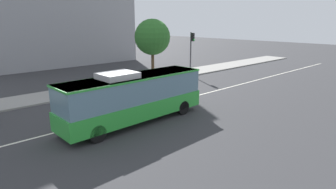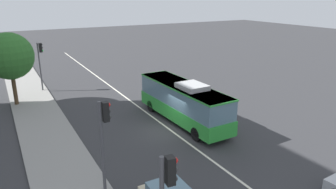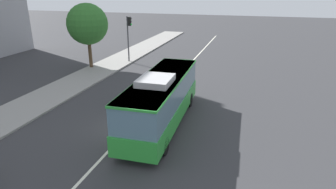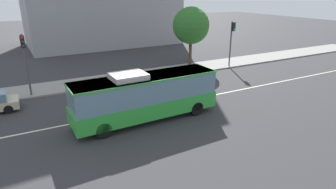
{
  "view_description": "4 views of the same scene",
  "coord_description": "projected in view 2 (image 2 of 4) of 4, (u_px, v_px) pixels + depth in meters",
  "views": [
    {
      "loc": [
        -8.86,
        -15.86,
        6.42
      ],
      "look_at": [
        3.35,
        -2.35,
        1.58
      ],
      "focal_mm": 29.41,
      "sensor_mm": 36.0,
      "label": 1
    },
    {
      "loc": [
        -19.03,
        10.83,
        9.89
      ],
      "look_at": [
        3.65,
        -1.83,
        1.55
      ],
      "focal_mm": 33.45,
      "sensor_mm": 36.0,
      "label": 2
    },
    {
      "loc": [
        -14.85,
        -6.91,
        8.17
      ],
      "look_at": [
        1.13,
        -2.09,
        2.01
      ],
      "focal_mm": 31.04,
      "sensor_mm": 36.0,
      "label": 3
    },
    {
      "loc": [
        -6.23,
        -18.28,
        8.38
      ],
      "look_at": [
        2.29,
        -2.42,
        1.83
      ],
      "focal_mm": 30.53,
      "sensor_mm": 36.0,
      "label": 4
    }
  ],
  "objects": [
    {
      "name": "transit_bus",
      "position": [
        183.0,
        101.0,
        24.93
      ],
      "size": [
        10.07,
        2.79,
        3.46
      ],
      "rotation": [
        0.0,
        0.0,
        0.03
      ],
      "color": "green",
      "rests_on": "ground_plane"
    },
    {
      "name": "traffic_light_near_corner",
      "position": [
        40.0,
        58.0,
        32.46
      ],
      "size": [
        0.34,
        0.62,
        5.2
      ],
      "rotation": [
        0.0,
        0.0,
        -1.48
      ],
      "color": "#47474C",
      "rests_on": "ground_plane"
    },
    {
      "name": "lane_centre_line",
      "position": [
        170.0,
        130.0,
        23.87
      ],
      "size": [
        76.0,
        0.16,
        0.01
      ],
      "primitive_type": "cube",
      "color": "silver",
      "rests_on": "ground_plane"
    },
    {
      "name": "ground_plane",
      "position": [
        170.0,
        130.0,
        23.87
      ],
      "size": [
        160.0,
        160.0,
        0.0
      ],
      "primitive_type": "plane",
      "color": "#333335"
    },
    {
      "name": "sidewalk_kerb",
      "position": [
        57.0,
        156.0,
        19.97
      ],
      "size": [
        80.0,
        3.82,
        0.14
      ],
      "primitive_type": "cube",
      "color": "gray",
      "rests_on": "ground_plane"
    },
    {
      "name": "traffic_light_far_corner",
      "position": [
        104.0,
        134.0,
        14.89
      ],
      "size": [
        0.32,
        0.62,
        5.2
      ],
      "rotation": [
        0.0,
        0.0,
        -1.56
      ],
      "color": "#47474C",
      "rests_on": "ground_plane"
    },
    {
      "name": "street_tree_kerbside_left",
      "position": [
        9.0,
        56.0,
        27.75
      ],
      "size": [
        4.19,
        4.19,
        6.76
      ],
      "color": "#4C3823",
      "rests_on": "ground_plane"
    }
  ]
}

